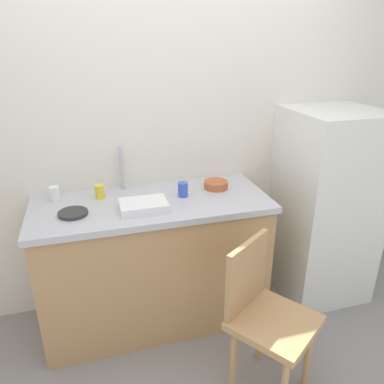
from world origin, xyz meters
TOP-DOWN VIEW (x-y plane):
  - ground_plane at (0.00, 0.00)m, footprint 8.00×8.00m
  - back_wall at (0.00, 1.00)m, footprint 4.80×0.10m
  - cabinet_base at (-0.18, 0.65)m, footprint 1.44×0.60m
  - countertop at (-0.18, 0.65)m, footprint 1.48×0.64m
  - faucet at (-0.33, 0.90)m, footprint 0.02×0.02m
  - refrigerator at (1.10, 0.64)m, footprint 0.61×0.61m
  - chair at (0.28, -0.07)m, footprint 0.56×0.56m
  - dish_tray at (-0.25, 0.54)m, footprint 0.28×0.20m
  - terracotta_bowl at (0.28, 0.74)m, footprint 0.16×0.16m
  - hotplate at (-0.65, 0.58)m, footprint 0.17×0.17m
  - cup_blue at (0.03, 0.67)m, footprint 0.06×0.06m
  - cup_white at (-0.76, 0.82)m, footprint 0.06×0.06m
  - cup_yellow at (-0.49, 0.78)m, footprint 0.06×0.06m

SIDE VIEW (x-z plane):
  - ground_plane at x=0.00m, z-range 0.00..0.00m
  - cabinet_base at x=-0.18m, z-range 0.00..0.86m
  - chair at x=0.28m, z-range 0.05..0.94m
  - refrigerator at x=1.10m, z-range 0.00..1.41m
  - countertop at x=-0.18m, z-range 0.86..0.90m
  - hotplate at x=-0.65m, z-range 0.90..0.92m
  - dish_tray at x=-0.25m, z-range 0.90..0.95m
  - terracotta_bowl at x=0.28m, z-range 0.90..0.95m
  - cup_yellow at x=-0.49m, z-range 0.90..0.99m
  - cup_white at x=-0.76m, z-range 0.90..0.99m
  - cup_blue at x=0.03m, z-range 0.90..1.00m
  - faucet at x=-0.33m, z-range 0.90..1.20m
  - back_wall at x=0.00m, z-range 0.00..2.49m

